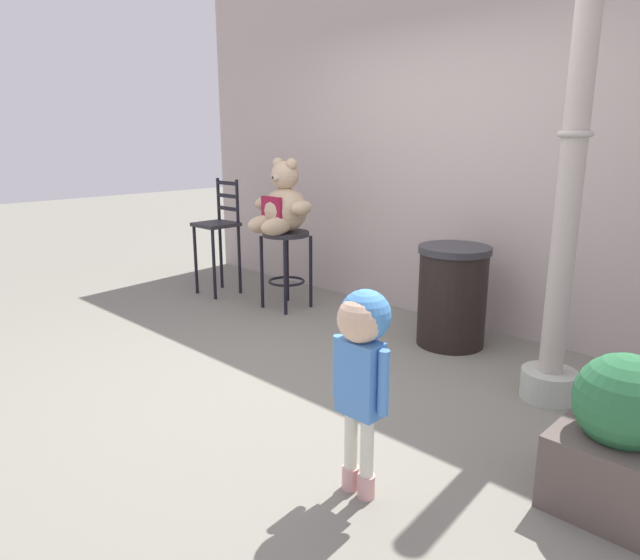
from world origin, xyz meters
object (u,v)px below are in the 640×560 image
Objects in this scene: bar_stool_with_teddy at (286,253)px; trash_bin at (452,296)px; lamppost at (566,226)px; teddy_bear at (283,205)px; planter_with_shrub at (619,439)px; bar_chair_empty at (219,231)px; child_walking at (362,349)px.

trash_bin reaches higher than bar_stool_with_teddy.
teddy_bear is at bearing 176.66° from lamppost.
teddy_bear is at bearing 162.65° from planter_with_shrub.
lamppost is at bearing -1.01° from bar_chair_empty.
planter_with_shrub is (0.63, -0.85, -0.74)m from lamppost.
lamppost reaches higher than bar_stool_with_teddy.
child_walking is 1.35× the size of planter_with_shrub.
lamppost is at bearing -23.16° from trash_bin.
child_walking is at bearing -26.41° from bar_chair_empty.
lamppost is (0.21, 1.53, 0.38)m from child_walking.
child_walking is 0.35× the size of lamppost.
bar_chair_empty is (-0.86, -0.12, 0.12)m from bar_stool_with_teddy.
bar_stool_with_teddy is 3.35m from planter_with_shrub.
teddy_bear is at bearing 5.90° from bar_chair_empty.
bar_stool_with_teddy is at bearing 7.97° from bar_chair_empty.
trash_bin is at bearing 141.54° from planter_with_shrub.
trash_bin is 1.22m from lamppost.
lamppost is at bearing 126.78° from planter_with_shrub.
child_walking is at bearing -141.20° from planter_with_shrub.
trash_bin is (1.61, 0.22, -0.13)m from bar_stool_with_teddy.
bar_stool_with_teddy is at bearing 175.96° from lamppost.
child_walking is at bearing -69.48° from trash_bin.
planter_with_shrub is (4.04, -0.91, -0.32)m from bar_chair_empty.
lamppost is 3.88× the size of planter_with_shrub.
trash_bin is (1.61, 0.25, -0.57)m from teddy_bear.
teddy_bear is 1.73m from trash_bin.
bar_stool_with_teddy is 0.44m from teddy_bear.
bar_stool_with_teddy is 1.02× the size of planter_with_shrub.
planter_with_shrub is at bearing -38.46° from trash_bin.
bar_stool_with_teddy is 2.61m from lamppost.
child_walking is at bearing -36.16° from bar_stool_with_teddy.
bar_chair_empty reaches higher than trash_bin.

